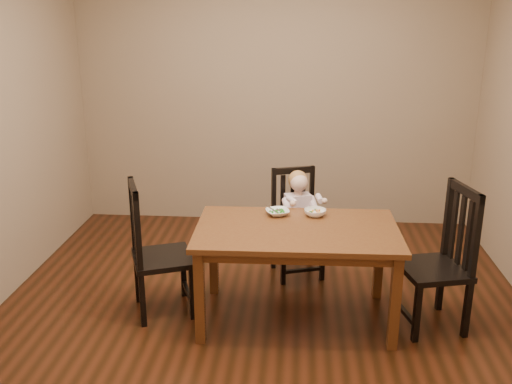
# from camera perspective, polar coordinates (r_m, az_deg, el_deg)

# --- Properties ---
(room) EXTENTS (4.01, 4.01, 2.71)m
(room) POSITION_cam_1_polar(r_m,az_deg,el_deg) (3.83, 0.70, 5.78)
(room) COLOR #421D0E
(room) RESTS_ON ground
(dining_table) EXTENTS (1.42, 0.87, 0.70)m
(dining_table) POSITION_cam_1_polar(r_m,az_deg,el_deg) (4.00, 4.11, -4.68)
(dining_table) COLOR #552A13
(dining_table) RESTS_ON room
(chair_child) EXTENTS (0.48, 0.47, 0.90)m
(chair_child) POSITION_cam_1_polar(r_m,az_deg,el_deg) (4.79, 4.04, -3.27)
(chair_child) COLOR black
(chair_child) RESTS_ON room
(chair_left) EXTENTS (0.54, 0.55, 1.00)m
(chair_left) POSITION_cam_1_polar(r_m,az_deg,el_deg) (4.20, -10.06, -5.90)
(chair_left) COLOR black
(chair_left) RESTS_ON room
(chair_right) EXTENTS (0.52, 0.53, 1.03)m
(chair_right) POSITION_cam_1_polar(r_m,az_deg,el_deg) (4.16, 17.93, -6.57)
(chair_right) COLOR black
(chair_right) RESTS_ON room
(toddler) EXTENTS (0.37, 0.41, 0.47)m
(toddler) POSITION_cam_1_polar(r_m,az_deg,el_deg) (4.71, 4.24, -2.09)
(toddler) COLOR white
(toddler) RESTS_ON chair_child
(bowl_peas) EXTENTS (0.21, 0.21, 0.04)m
(bowl_peas) POSITION_cam_1_polar(r_m,az_deg,el_deg) (4.20, 2.16, -2.04)
(bowl_peas) COLOR white
(bowl_peas) RESTS_ON dining_table
(bowl_veg) EXTENTS (0.21, 0.21, 0.05)m
(bowl_veg) POSITION_cam_1_polar(r_m,az_deg,el_deg) (4.20, 5.92, -2.06)
(bowl_veg) COLOR white
(bowl_veg) RESTS_ON dining_table
(fork) EXTENTS (0.10, 0.08, 0.04)m
(fork) POSITION_cam_1_polar(r_m,az_deg,el_deg) (4.17, 1.61, -1.82)
(fork) COLOR silver
(fork) RESTS_ON bowl_peas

